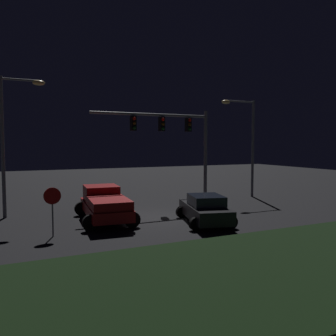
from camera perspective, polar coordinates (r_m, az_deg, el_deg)
ground_plane at (r=20.24m, az=-2.04°, el=-7.92°), size 80.00×80.00×0.00m
grass_median at (r=12.37m, az=15.68°, el=-15.62°), size 27.68×7.69×0.10m
pickup_truck at (r=19.25m, az=-10.44°, el=-5.57°), size 3.16×5.54×1.80m
car_sedan at (r=18.47m, az=6.12°, el=-6.75°), size 3.15×4.70×1.51m
traffic_signal_gantry at (r=23.61m, az=1.11°, el=5.74°), size 8.32×0.56×6.50m
street_lamp_left at (r=21.43m, az=-24.36°, el=5.83°), size 2.43×0.44×7.93m
street_lamp_right at (r=27.76m, az=12.74°, el=5.29°), size 3.03×0.44×7.58m
stop_sign at (r=16.41m, az=-18.50°, el=-5.37°), size 0.76×0.08×2.23m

